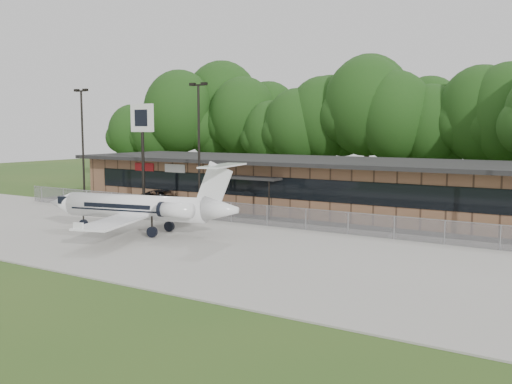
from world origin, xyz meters
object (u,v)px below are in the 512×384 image
Objects in this scene: terminal at (301,184)px; pole_sign at (142,129)px; suv at (164,199)px; business_jet at (143,208)px.

pole_sign is at bearing -147.24° from terminal.
suv is at bearing 58.93° from pole_sign.
pole_sign reaches higher than terminal.
business_jet is 12.52m from pole_sign.
terminal is at bearing 66.43° from business_jet.
terminal is 4.67× the size of pole_sign.
terminal is 13.96m from pole_sign.
pole_sign reaches higher than suv.
pole_sign is (-0.86, -1.48, 5.96)m from suv.
suv is (-6.97, 9.86, -0.93)m from business_jet.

